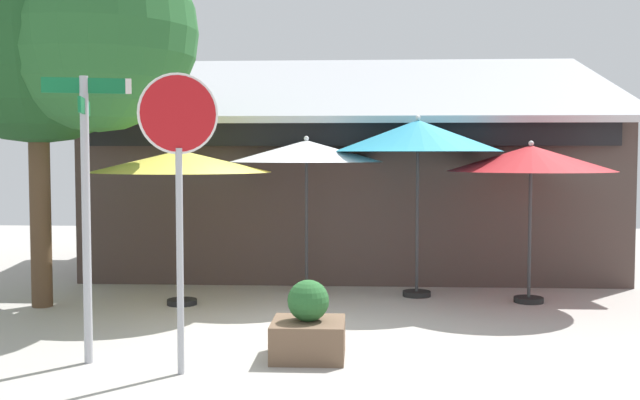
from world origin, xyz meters
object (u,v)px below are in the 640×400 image
(stop_sign, at_px, (179,163))
(patio_umbrella_mustard_left, at_px, (180,162))
(street_sign_post, at_px, (86,189))
(patio_umbrella_teal_right, at_px, (418,137))
(patio_umbrella_ivory_center, at_px, (306,152))
(patio_umbrella_crimson_far_right, at_px, (531,159))
(shade_tree, at_px, (52,16))
(sidewalk_planter, at_px, (308,329))

(stop_sign, bearing_deg, patio_umbrella_mustard_left, 103.30)
(street_sign_post, distance_m, patio_umbrella_teal_right, 5.55)
(patio_umbrella_ivory_center, xyz_separation_m, patio_umbrella_crimson_far_right, (3.39, -0.50, -0.11))
(stop_sign, xyz_separation_m, patio_umbrella_mustard_left, (-0.83, 3.51, -0.02))
(stop_sign, bearing_deg, patio_umbrella_ivory_center, 77.93)
(patio_umbrella_ivory_center, relative_size, shade_tree, 0.41)
(stop_sign, distance_m, patio_umbrella_teal_right, 5.15)
(stop_sign, height_order, patio_umbrella_crimson_far_right, stop_sign)
(patio_umbrella_ivory_center, xyz_separation_m, patio_umbrella_teal_right, (1.74, -0.09, 0.24))
(sidewalk_planter, bearing_deg, street_sign_post, -171.99)
(patio_umbrella_mustard_left, xyz_separation_m, patio_umbrella_ivory_center, (1.78, 0.95, 0.15))
(patio_umbrella_teal_right, relative_size, shade_tree, 0.46)
(shade_tree, bearing_deg, stop_sign, -50.84)
(shade_tree, relative_size, sidewalk_planter, 7.22)
(patio_umbrella_ivory_center, bearing_deg, patio_umbrella_teal_right, -3.03)
(sidewalk_planter, bearing_deg, patio_umbrella_mustard_left, 126.26)
(patio_umbrella_mustard_left, bearing_deg, sidewalk_planter, -53.74)
(patio_umbrella_ivory_center, xyz_separation_m, sidewalk_planter, (0.29, -3.78, -1.94))
(street_sign_post, height_order, sidewalk_planter, street_sign_post)
(patio_umbrella_ivory_center, distance_m, shade_tree, 4.21)
(patio_umbrella_ivory_center, height_order, patio_umbrella_teal_right, patio_umbrella_teal_right)
(patio_umbrella_teal_right, height_order, sidewalk_planter, patio_umbrella_teal_right)
(patio_umbrella_ivory_center, height_order, patio_umbrella_crimson_far_right, patio_umbrella_ivory_center)
(patio_umbrella_teal_right, distance_m, sidewalk_planter, 4.53)
(patio_umbrella_mustard_left, height_order, patio_umbrella_ivory_center, patio_umbrella_ivory_center)
(sidewalk_planter, bearing_deg, shade_tree, 147.10)
(shade_tree, bearing_deg, patio_umbrella_teal_right, 13.22)
(patio_umbrella_ivory_center, distance_m, sidewalk_planter, 4.26)
(patio_umbrella_teal_right, bearing_deg, patio_umbrella_mustard_left, -166.26)
(patio_umbrella_ivory_center, bearing_deg, sidewalk_planter, -85.59)
(patio_umbrella_crimson_far_right, bearing_deg, shade_tree, -173.21)
(patio_umbrella_teal_right, xyz_separation_m, patio_umbrella_crimson_far_right, (1.65, -0.41, -0.35))
(street_sign_post, distance_m, patio_umbrella_ivory_center, 4.60)
(sidewalk_planter, bearing_deg, patio_umbrella_teal_right, 68.56)
(stop_sign, distance_m, patio_umbrella_mustard_left, 3.61)
(street_sign_post, bearing_deg, patio_umbrella_mustard_left, 85.50)
(patio_umbrella_teal_right, bearing_deg, patio_umbrella_ivory_center, 176.97)
(patio_umbrella_crimson_far_right, height_order, sidewalk_planter, patio_umbrella_crimson_far_right)
(patio_umbrella_crimson_far_right, bearing_deg, patio_umbrella_mustard_left, -175.04)
(stop_sign, bearing_deg, patio_umbrella_teal_right, 58.33)
(street_sign_post, xyz_separation_m, shade_tree, (-1.48, 2.79, 2.32))
(sidewalk_planter, bearing_deg, patio_umbrella_ivory_center, 94.41)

